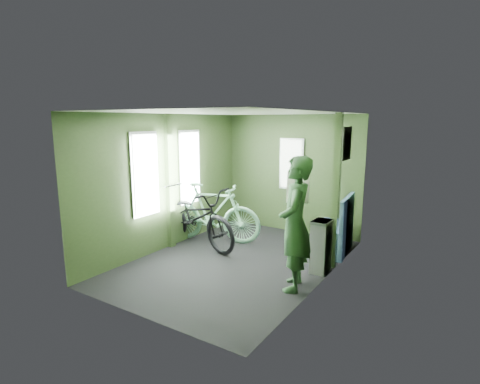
{
  "coord_description": "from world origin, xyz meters",
  "views": [
    {
      "loc": [
        3.04,
        -4.69,
        2.19
      ],
      "look_at": [
        0.0,
        0.1,
        1.1
      ],
      "focal_mm": 28.0,
      "sensor_mm": 36.0,
      "label": 1
    }
  ],
  "objects_px": {
    "passenger": "(295,224)",
    "bicycle_black": "(196,245)",
    "bicycle_mint": "(212,241)",
    "bench_seat": "(334,235)",
    "waste_box": "(321,246)"
  },
  "relations": [
    {
      "from": "bicycle_mint",
      "to": "bench_seat",
      "type": "xyz_separation_m",
      "value": [
        2.06,
        0.66,
        0.29
      ]
    },
    {
      "from": "bicycle_black",
      "to": "bench_seat",
      "type": "bearing_deg",
      "value": -51.41
    },
    {
      "from": "bicycle_black",
      "to": "bench_seat",
      "type": "xyz_separation_m",
      "value": [
        2.18,
        0.97,
        0.29
      ]
    },
    {
      "from": "bicycle_black",
      "to": "waste_box",
      "type": "bearing_deg",
      "value": -74.38
    },
    {
      "from": "bicycle_black",
      "to": "passenger",
      "type": "height_order",
      "value": "passenger"
    },
    {
      "from": "passenger",
      "to": "bicycle_mint",
      "type": "bearing_deg",
      "value": -134.5
    },
    {
      "from": "passenger",
      "to": "waste_box",
      "type": "relative_size",
      "value": 2.25
    },
    {
      "from": "passenger",
      "to": "bicycle_black",
      "type": "bearing_deg",
      "value": -126.03
    },
    {
      "from": "bicycle_black",
      "to": "passenger",
      "type": "relative_size",
      "value": 1.14
    },
    {
      "from": "passenger",
      "to": "bench_seat",
      "type": "distance_m",
      "value": 1.73
    },
    {
      "from": "bench_seat",
      "to": "waste_box",
      "type": "bearing_deg",
      "value": -89.14
    },
    {
      "from": "bicycle_black",
      "to": "bicycle_mint",
      "type": "bearing_deg",
      "value": -5.78
    },
    {
      "from": "bicycle_mint",
      "to": "passenger",
      "type": "relative_size",
      "value": 1.03
    },
    {
      "from": "bicycle_black",
      "to": "bicycle_mint",
      "type": "relative_size",
      "value": 1.11
    },
    {
      "from": "passenger",
      "to": "bench_seat",
      "type": "relative_size",
      "value": 1.8
    }
  ]
}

